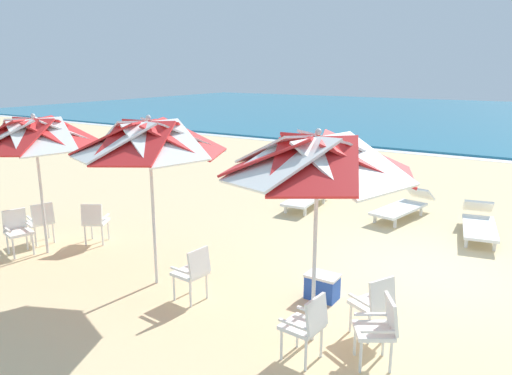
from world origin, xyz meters
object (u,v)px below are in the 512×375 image
object	(u,v)px
beach_umbrella_1	(149,139)
plastic_chair_3	(193,271)
plastic_chair_1	(307,324)
sun_lounger_1	(479,223)
plastic_chair_0	(374,302)
cooler_box	(322,286)
plastic_chair_5	(17,229)
plastic_chair_2	(380,327)
beach_umbrella_0	(318,158)
plastic_chair_6	(41,220)
sun_lounger_3	(309,196)
sun_lounger_2	(403,206)
plastic_chair_4	(95,220)
beach_umbrella_2	(35,134)

from	to	relation	value
beach_umbrella_1	plastic_chair_3	size ratio (longest dim) A/B	3.22
plastic_chair_1	sun_lounger_1	distance (m)	6.16
plastic_chair_0	cooler_box	size ratio (longest dim) A/B	1.73
plastic_chair_5	plastic_chair_2	bearing A→B (deg)	1.62
beach_umbrella_0	beach_umbrella_1	xyz separation A→B (m)	(-2.96, 0.18, -0.02)
plastic_chair_6	cooler_box	distance (m)	5.92
beach_umbrella_1	sun_lounger_3	distance (m)	5.93
plastic_chair_2	sun_lounger_1	size ratio (longest dim) A/B	0.39
plastic_chair_3	plastic_chair_6	bearing A→B (deg)	175.76
plastic_chair_2	plastic_chair_5	distance (m)	7.04
sun_lounger_2	cooler_box	size ratio (longest dim) A/B	4.45
plastic_chair_4	cooler_box	bearing A→B (deg)	2.87
plastic_chair_2	plastic_chair_5	world-z (taller)	same
plastic_chair_1	sun_lounger_1	xyz separation A→B (m)	(1.04, 6.07, -0.22)
plastic_chair_0	sun_lounger_1	distance (m)	5.13
plastic_chair_0	beach_umbrella_2	bearing A→B (deg)	-175.88
beach_umbrella_0	sun_lounger_3	xyz separation A→B (m)	(-2.91, 5.72, -2.16)
plastic_chair_1	beach_umbrella_1	xyz separation A→B (m)	(-3.11, 0.65, 1.92)
sun_lounger_1	sun_lounger_2	world-z (taller)	same
beach_umbrella_0	beach_umbrella_1	world-z (taller)	beach_umbrella_0
beach_umbrella_0	plastic_chair_4	bearing A→B (deg)	170.38
beach_umbrella_1	plastic_chair_6	bearing A→B (deg)	177.39
beach_umbrella_2	sun_lounger_1	distance (m)	9.09
plastic_chair_2	beach_umbrella_1	size ratio (longest dim) A/B	0.31
beach_umbrella_0	plastic_chair_1	world-z (taller)	beach_umbrella_0
beach_umbrella_0	plastic_chair_2	bearing A→B (deg)	-3.83
plastic_chair_2	cooler_box	xyz separation A→B (m)	(-1.30, 1.21, -0.30)
plastic_chair_6	sun_lounger_2	size ratio (longest dim) A/B	0.39
plastic_chair_2	plastic_chair_4	xyz separation A→B (m)	(-6.24, 0.96, 0.00)
beach_umbrella_0	plastic_chair_5	size ratio (longest dim) A/B	3.23
beach_umbrella_2	plastic_chair_4	bearing A→B (deg)	65.69
plastic_chair_2	plastic_chair_4	bearing A→B (deg)	171.21
beach_umbrella_2	plastic_chair_2	bearing A→B (deg)	-0.94
beach_umbrella_2	plastic_chair_3	bearing A→B (deg)	-0.41
plastic_chair_1	beach_umbrella_1	size ratio (longest dim) A/B	0.31
beach_umbrella_1	sun_lounger_3	size ratio (longest dim) A/B	1.28
plastic_chair_0	plastic_chair_4	bearing A→B (deg)	176.19
beach_umbrella_1	plastic_chair_3	distance (m)	2.14
plastic_chair_1	sun_lounger_2	size ratio (longest dim) A/B	0.39
plastic_chair_4	sun_lounger_2	xyz separation A→B (m)	(4.77, 5.16, -0.22)
sun_lounger_3	sun_lounger_2	bearing A→B (deg)	8.46
beach_umbrella_0	plastic_chair_3	xyz separation A→B (m)	(-2.03, 0.02, -1.94)
plastic_chair_2	plastic_chair_6	world-z (taller)	same
beach_umbrella_0	plastic_chair_0	xyz separation A→B (m)	(0.64, 0.51, -1.94)
plastic_chair_5	sun_lounger_3	world-z (taller)	plastic_chair_5
plastic_chair_1	beach_umbrella_2	size ratio (longest dim) A/B	0.32
sun_lounger_1	plastic_chair_3	bearing A→B (deg)	-119.88
sun_lounger_3	cooler_box	xyz separation A→B (m)	(2.52, -4.57, -0.08)
beach_umbrella_0	cooler_box	distance (m)	2.55
beach_umbrella_1	plastic_chair_6	xyz separation A→B (m)	(-3.29, 0.15, -1.92)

